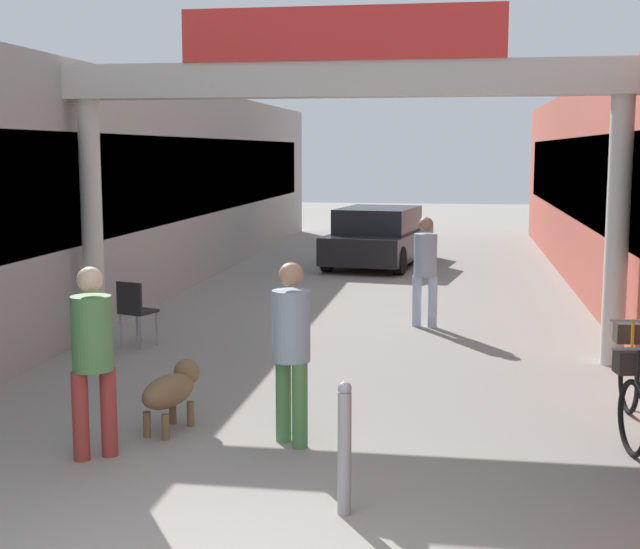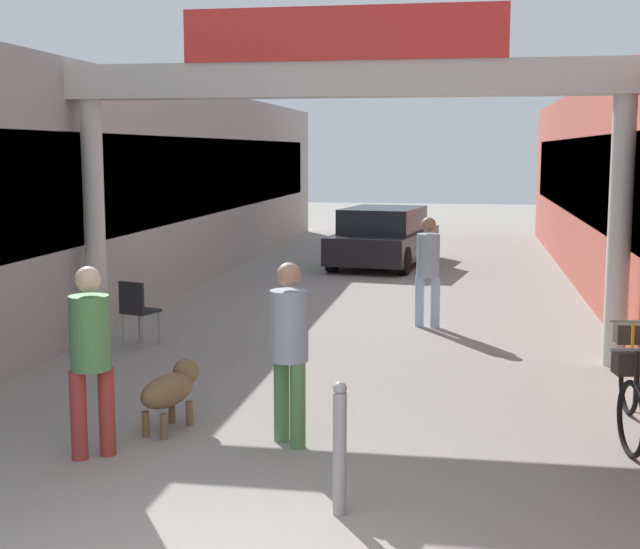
{
  "view_description": "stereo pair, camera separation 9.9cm",
  "coord_description": "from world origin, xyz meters",
  "px_view_note": "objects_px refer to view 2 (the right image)",
  "views": [
    {
      "loc": [
        1.47,
        -4.4,
        2.62
      ],
      "look_at": [
        0.0,
        4.9,
        1.3
      ],
      "focal_mm": 50.0,
      "sensor_mm": 36.0,
      "label": 1
    },
    {
      "loc": [
        1.56,
        -4.39,
        2.62
      ],
      "look_at": [
        0.0,
        4.9,
        1.3
      ],
      "focal_mm": 50.0,
      "sensor_mm": 36.0,
      "label": 2
    }
  ],
  "objects_px": {
    "pedestrian_carrying_crate": "(428,265)",
    "parked_car_black": "(384,237)",
    "pedestrian_with_dog": "(91,350)",
    "dog_on_leash": "(171,388)",
    "bicycle_orange_third": "(640,382)",
    "bollard_post_metal": "(340,447)",
    "pedestrian_companion": "(289,342)",
    "cafe_chair_black_nearer": "(137,307)"
  },
  "relations": [
    {
      "from": "bollard_post_metal",
      "to": "pedestrian_with_dog",
      "type": "bearing_deg",
      "value": 159.37
    },
    {
      "from": "bicycle_orange_third",
      "to": "parked_car_black",
      "type": "bearing_deg",
      "value": 107.03
    },
    {
      "from": "pedestrian_companion",
      "to": "cafe_chair_black_nearer",
      "type": "height_order",
      "value": "pedestrian_companion"
    },
    {
      "from": "pedestrian_with_dog",
      "to": "dog_on_leash",
      "type": "distance_m",
      "value": 1.1
    },
    {
      "from": "bollard_post_metal",
      "to": "cafe_chair_black_nearer",
      "type": "height_order",
      "value": "bollard_post_metal"
    },
    {
      "from": "dog_on_leash",
      "to": "bicycle_orange_third",
      "type": "relative_size",
      "value": 0.52
    },
    {
      "from": "pedestrian_companion",
      "to": "cafe_chair_black_nearer",
      "type": "bearing_deg",
      "value": 128.07
    },
    {
      "from": "pedestrian_with_dog",
      "to": "pedestrian_companion",
      "type": "relative_size",
      "value": 1.01
    },
    {
      "from": "bicycle_orange_third",
      "to": "bollard_post_metal",
      "type": "bearing_deg",
      "value": -134.93
    },
    {
      "from": "dog_on_leash",
      "to": "bollard_post_metal",
      "type": "xyz_separation_m",
      "value": [
        1.85,
        -1.71,
        0.11
      ]
    },
    {
      "from": "dog_on_leash",
      "to": "parked_car_black",
      "type": "bearing_deg",
      "value": 86.21
    },
    {
      "from": "pedestrian_carrying_crate",
      "to": "bicycle_orange_third",
      "type": "height_order",
      "value": "pedestrian_carrying_crate"
    },
    {
      "from": "pedestrian_carrying_crate",
      "to": "cafe_chair_black_nearer",
      "type": "height_order",
      "value": "pedestrian_carrying_crate"
    },
    {
      "from": "parked_car_black",
      "to": "bicycle_orange_third",
      "type": "bearing_deg",
      "value": -72.97
    },
    {
      "from": "pedestrian_with_dog",
      "to": "cafe_chair_black_nearer",
      "type": "xyz_separation_m",
      "value": [
        -1.22,
        4.21,
        -0.4
      ]
    },
    {
      "from": "pedestrian_with_dog",
      "to": "parked_car_black",
      "type": "xyz_separation_m",
      "value": [
        1.23,
        13.26,
        -0.3
      ]
    },
    {
      "from": "pedestrian_with_dog",
      "to": "bicycle_orange_third",
      "type": "relative_size",
      "value": 0.98
    },
    {
      "from": "dog_on_leash",
      "to": "bicycle_orange_third",
      "type": "xyz_separation_m",
      "value": [
        4.37,
        0.81,
        0.04
      ]
    },
    {
      "from": "pedestrian_with_dog",
      "to": "parked_car_black",
      "type": "distance_m",
      "value": 13.32
    },
    {
      "from": "pedestrian_companion",
      "to": "bollard_post_metal",
      "type": "height_order",
      "value": "pedestrian_companion"
    },
    {
      "from": "bicycle_orange_third",
      "to": "bollard_post_metal",
      "type": "distance_m",
      "value": 3.57
    },
    {
      "from": "bollard_post_metal",
      "to": "parked_car_black",
      "type": "height_order",
      "value": "parked_car_black"
    },
    {
      "from": "bollard_post_metal",
      "to": "pedestrian_carrying_crate",
      "type": "bearing_deg",
      "value": 87.62
    },
    {
      "from": "parked_car_black",
      "to": "pedestrian_companion",
      "type": "bearing_deg",
      "value": -88.34
    },
    {
      "from": "pedestrian_carrying_crate",
      "to": "pedestrian_companion",
      "type": "bearing_deg",
      "value": -99.75
    },
    {
      "from": "pedestrian_with_dog",
      "to": "bicycle_orange_third",
      "type": "bearing_deg",
      "value": 19.31
    },
    {
      "from": "bollard_post_metal",
      "to": "parked_car_black",
      "type": "xyz_separation_m",
      "value": [
        -1.03,
        14.11,
        0.14
      ]
    },
    {
      "from": "pedestrian_with_dog",
      "to": "dog_on_leash",
      "type": "bearing_deg",
      "value": 64.79
    },
    {
      "from": "bicycle_orange_third",
      "to": "pedestrian_with_dog",
      "type": "bearing_deg",
      "value": -160.69
    },
    {
      "from": "bicycle_orange_third",
      "to": "cafe_chair_black_nearer",
      "type": "height_order",
      "value": "bicycle_orange_third"
    },
    {
      "from": "pedestrian_with_dog",
      "to": "cafe_chair_black_nearer",
      "type": "distance_m",
      "value": 4.4
    },
    {
      "from": "pedestrian_companion",
      "to": "parked_car_black",
      "type": "xyz_separation_m",
      "value": [
        -0.37,
        12.65,
        -0.3
      ]
    },
    {
      "from": "bollard_post_metal",
      "to": "cafe_chair_black_nearer",
      "type": "distance_m",
      "value": 6.14
    },
    {
      "from": "pedestrian_carrying_crate",
      "to": "parked_car_black",
      "type": "distance_m",
      "value": 7.2
    },
    {
      "from": "pedestrian_carrying_crate",
      "to": "cafe_chair_black_nearer",
      "type": "distance_m",
      "value": 4.28
    },
    {
      "from": "pedestrian_carrying_crate",
      "to": "dog_on_leash",
      "type": "height_order",
      "value": "pedestrian_carrying_crate"
    },
    {
      "from": "pedestrian_carrying_crate",
      "to": "pedestrian_with_dog",
      "type": "bearing_deg",
      "value": -112.41
    },
    {
      "from": "pedestrian_companion",
      "to": "bollard_post_metal",
      "type": "relative_size",
      "value": 1.67
    },
    {
      "from": "parked_car_black",
      "to": "dog_on_leash",
      "type": "bearing_deg",
      "value": -93.79
    },
    {
      "from": "pedestrian_with_dog",
      "to": "dog_on_leash",
      "type": "relative_size",
      "value": 1.88
    },
    {
      "from": "pedestrian_companion",
      "to": "bollard_post_metal",
      "type": "bearing_deg",
      "value": -65.49
    },
    {
      "from": "dog_on_leash",
      "to": "parked_car_black",
      "type": "xyz_separation_m",
      "value": [
        0.82,
        12.4,
        0.25
      ]
    }
  ]
}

